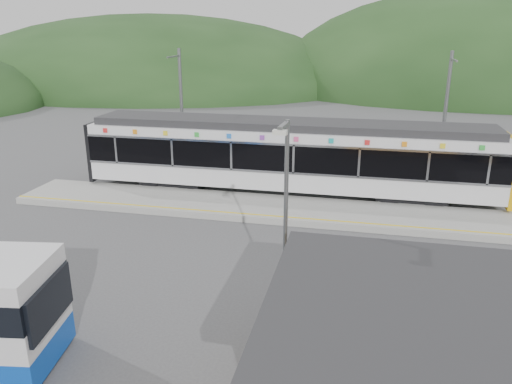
# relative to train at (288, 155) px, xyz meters

# --- Properties ---
(ground) EXTENTS (120.00, 120.00, 0.00)m
(ground) POSITION_rel_train_xyz_m (0.52, -6.00, -2.06)
(ground) COLOR #4C4C4F
(ground) RESTS_ON ground
(hills) EXTENTS (146.00, 149.00, 26.00)m
(hills) POSITION_rel_train_xyz_m (6.71, -0.71, -2.06)
(hills) COLOR #1E3D19
(hills) RESTS_ON ground
(platform) EXTENTS (26.00, 3.20, 0.30)m
(platform) POSITION_rel_train_xyz_m (0.52, -2.70, -1.91)
(platform) COLOR #9E9E99
(platform) RESTS_ON ground
(yellow_line) EXTENTS (26.00, 0.10, 0.01)m
(yellow_line) POSITION_rel_train_xyz_m (0.52, -4.00, -1.76)
(yellow_line) COLOR yellow
(yellow_line) RESTS_ON platform
(train) EXTENTS (20.44, 3.01, 3.74)m
(train) POSITION_rel_train_xyz_m (0.00, 0.00, 0.00)
(train) COLOR black
(train) RESTS_ON ground
(catenary_mast_west) EXTENTS (0.18, 1.80, 7.00)m
(catenary_mast_west) POSITION_rel_train_xyz_m (-6.48, 2.56, 1.58)
(catenary_mast_west) COLOR slate
(catenary_mast_west) RESTS_ON ground
(catenary_mast_east) EXTENTS (0.18, 1.80, 7.00)m
(catenary_mast_east) POSITION_rel_train_xyz_m (7.52, 2.56, 1.58)
(catenary_mast_east) COLOR slate
(catenary_mast_east) RESTS_ON ground
(station_shelter) EXTENTS (9.20, 6.20, 3.00)m
(station_shelter) POSITION_rel_train_xyz_m (6.51, -15.00, -0.51)
(station_shelter) COLOR olive
(station_shelter) RESTS_ON ground
(lamp_post) EXTENTS (0.36, 1.03, 5.77)m
(lamp_post) POSITION_rel_train_xyz_m (1.64, -11.13, 1.38)
(lamp_post) COLOR slate
(lamp_post) RESTS_ON ground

